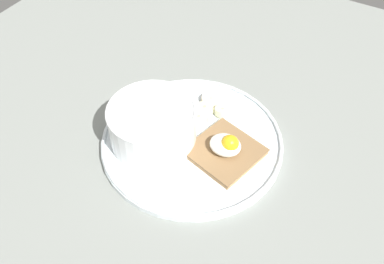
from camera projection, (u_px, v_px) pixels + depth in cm
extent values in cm
cube|color=gray|center=(192.00, 148.00, 74.23)|extent=(120.00, 120.00, 2.00)
cylinder|color=white|center=(192.00, 142.00, 73.13)|extent=(30.94, 30.94, 1.00)
torus|color=white|center=(192.00, 139.00, 72.54)|extent=(30.74, 30.74, 0.60)
cylinder|color=white|center=(153.00, 125.00, 70.33)|extent=(14.49, 14.49, 6.89)
torus|color=white|center=(151.00, 110.00, 67.79)|extent=(14.69, 14.69, 0.60)
cylinder|color=beige|center=(153.00, 128.00, 70.85)|extent=(13.09, 13.09, 5.08)
ellipsoid|color=beige|center=(152.00, 118.00, 69.12)|extent=(12.44, 12.44, 1.20)
ellipsoid|color=tan|center=(151.00, 103.00, 70.92)|extent=(2.11, 1.63, 0.80)
ellipsoid|color=#9C634D|center=(166.00, 123.00, 67.92)|extent=(1.76, 1.88, 0.68)
ellipsoid|color=tan|center=(178.00, 114.00, 69.34)|extent=(1.57, 1.01, 0.67)
ellipsoid|color=tan|center=(131.00, 119.00, 68.61)|extent=(1.62, 1.82, 0.66)
ellipsoid|color=tan|center=(126.00, 116.00, 69.15)|extent=(1.34, 0.92, 0.55)
ellipsoid|color=olive|center=(155.00, 120.00, 68.35)|extent=(1.84, 1.40, 0.71)
ellipsoid|color=tan|center=(152.00, 126.00, 67.58)|extent=(1.69, 1.68, 0.62)
cube|color=olive|center=(225.00, 150.00, 69.99)|extent=(12.70, 12.70, 0.30)
cube|color=tan|center=(225.00, 152.00, 70.31)|extent=(12.45, 12.45, 1.07)
ellipsoid|color=white|center=(226.00, 145.00, 69.00)|extent=(5.23, 4.51, 2.49)
sphere|color=yellow|center=(229.00, 144.00, 67.92)|extent=(2.88, 2.88, 2.88)
cylinder|color=#EFF2C4|center=(222.00, 111.00, 76.46)|extent=(3.99, 4.06, 1.73)
cylinder|color=#BABC99|center=(223.00, 109.00, 76.03)|extent=(0.71, 0.71, 0.22)
cylinder|color=#F0ECB8|center=(205.00, 109.00, 76.86)|extent=(4.11, 4.00, 1.67)
cylinder|color=#BBB88F|center=(205.00, 107.00, 76.44)|extent=(0.73, 0.72, 0.21)
cylinder|color=#E8E9BF|center=(186.00, 106.00, 77.44)|extent=(3.35, 3.40, 1.41)
cylinder|color=#B5B695|center=(186.00, 103.00, 76.97)|extent=(0.60, 0.61, 0.14)
cylinder|color=#F6EAC1|center=(199.00, 119.00, 75.14)|extent=(3.97, 3.84, 1.78)
cylinder|color=#C0B697|center=(199.00, 116.00, 74.69)|extent=(0.70, 0.69, 0.22)
cylinder|color=#FCE3BE|center=(211.00, 100.00, 78.68)|extent=(4.67, 4.62, 1.46)
cylinder|color=#C4B194|center=(211.00, 98.00, 78.38)|extent=(0.84, 0.83, 0.24)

